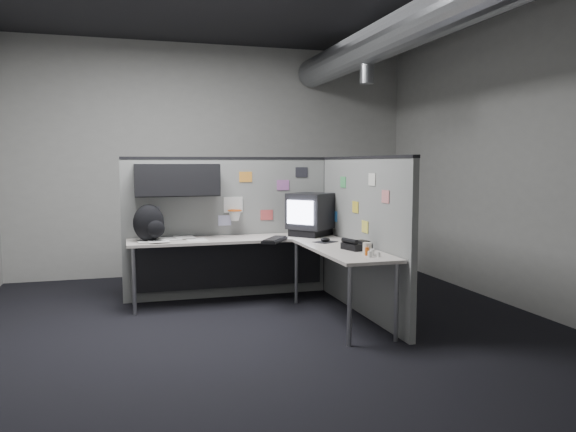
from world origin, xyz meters
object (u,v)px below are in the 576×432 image
object	(u,v)px
monitor	(311,214)
keyboard	(275,240)
desk	(261,251)
backpack	(149,223)
phone	(356,245)

from	to	relation	value
monitor	keyboard	bearing A→B (deg)	-141.22
desk	backpack	bearing A→B (deg)	167.70
monitor	backpack	bearing A→B (deg)	-175.87
desk	phone	size ratio (longest dim) A/B	8.27
keyboard	backpack	size ratio (longest dim) A/B	1.13
keyboard	phone	world-z (taller)	phone
keyboard	desk	bearing A→B (deg)	124.21
keyboard	phone	size ratio (longest dim) A/B	1.60
monitor	backpack	xyz separation A→B (m)	(-1.79, 0.02, -0.06)
desk	monitor	xyz separation A→B (m)	(0.64, 0.24, 0.37)
phone	keyboard	bearing A→B (deg)	123.49
monitor	phone	distance (m)	1.13
monitor	keyboard	size ratio (longest dim) A/B	1.34
monitor	backpack	size ratio (longest dim) A/B	1.52
keyboard	backpack	world-z (taller)	backpack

